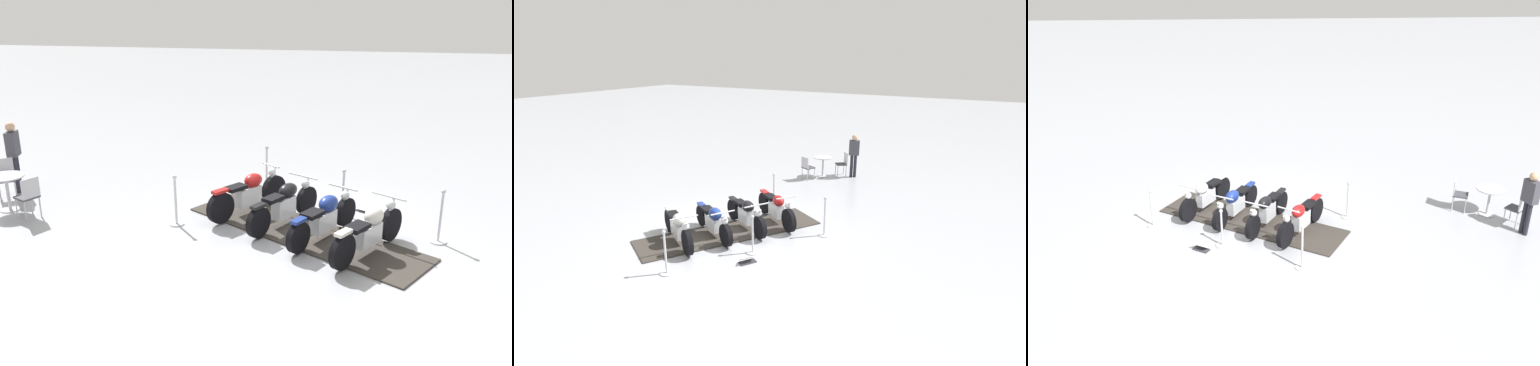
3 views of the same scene
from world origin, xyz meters
TOP-DOWN VIEW (x-y plane):
  - ground_plane at (0.00, 0.00)m, footprint 80.00×80.00m
  - display_platform at (0.00, 0.00)m, footprint 3.84×5.13m
  - motorcycle_cream at (-0.73, -1.28)m, footprint 1.98×1.29m
  - motorcycle_navy at (-0.22, -0.44)m, footprint 2.00×1.21m
  - motorcycle_black at (0.28, 0.40)m, footprint 1.99×1.23m
  - motorcycle_maroon at (0.78, 1.25)m, footprint 1.93×1.36m
  - stanchion_right_mid at (1.21, -0.72)m, footprint 0.34×0.34m
  - stanchion_right_rear at (2.33, 1.15)m, footprint 0.31×0.31m
  - stanchion_right_front at (0.09, -2.60)m, footprint 0.32×0.32m
  - stanchion_left_rear at (-0.09, 2.60)m, footprint 0.31×0.31m
  - info_placard at (1.39, -1.23)m, footprint 0.38×0.46m
  - cafe_table at (-0.05, 6.48)m, footprint 0.78×0.78m
  - cafe_chair_near_table at (-0.40, 5.73)m, footprint 0.53×0.53m
  - cafe_chair_across_table at (0.60, 6.98)m, footprint 0.56×0.56m
  - bystander_person at (1.04, 6.99)m, footprint 0.45×0.33m

SIDE VIEW (x-z plane):
  - ground_plane at x=0.00m, z-range 0.00..0.00m
  - display_platform at x=0.00m, z-range 0.00..0.03m
  - info_placard at x=1.39m, z-range -0.04..0.15m
  - stanchion_right_mid at x=1.21m, z-range -0.20..0.81m
  - stanchion_right_front at x=0.09m, z-range -0.19..0.89m
  - stanchion_left_rear at x=-0.09m, z-range -0.17..0.90m
  - stanchion_right_rear at x=2.33m, z-range -0.18..0.95m
  - motorcycle_navy at x=-0.22m, z-range 0.02..0.91m
  - motorcycle_cream at x=-0.73m, z-range 0.00..0.95m
  - motorcycle_black at x=0.28m, z-range 0.02..0.93m
  - motorcycle_maroon at x=0.78m, z-range -0.01..0.96m
  - cafe_chair_near_table at x=-0.40m, z-range 0.07..0.99m
  - cafe_chair_across_table at x=0.60m, z-range 0.07..1.01m
  - cafe_table at x=-0.05m, z-range 0.20..0.99m
  - bystander_person at x=1.04m, z-range 0.17..1.88m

